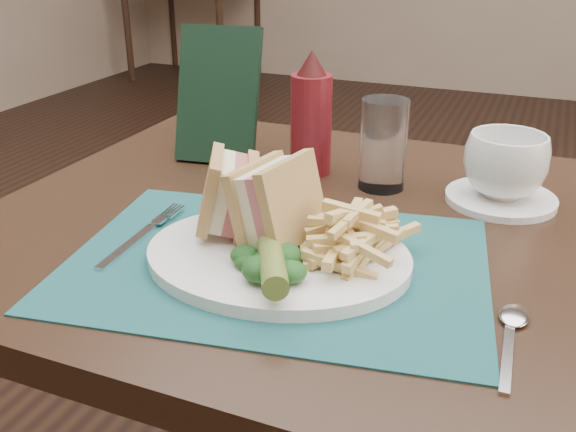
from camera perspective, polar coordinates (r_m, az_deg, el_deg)
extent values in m
plane|color=black|center=(1.66, 8.92, -17.28)|extent=(7.00, 7.00, 0.00)
plane|color=tan|center=(4.85, 19.33, 10.11)|extent=(6.00, 0.00, 6.00)
cube|color=#174C4C|center=(0.73, -1.03, -4.12)|extent=(0.51, 0.40, 0.00)
cylinder|color=#556A28|center=(0.65, -1.44, -3.95)|extent=(0.08, 0.12, 0.03)
cylinder|color=white|center=(0.93, 18.36, 1.48)|extent=(0.18, 0.18, 0.01)
imported|color=white|center=(0.92, 18.77, 4.28)|extent=(0.15, 0.15, 0.09)
cylinder|color=white|center=(0.93, 8.47, 6.30)|extent=(0.08, 0.08, 0.13)
cube|color=black|center=(1.04, -6.22, 10.62)|extent=(0.14, 0.10, 0.21)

